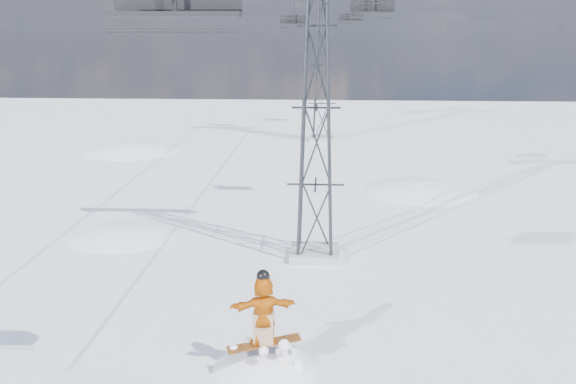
% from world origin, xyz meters
% --- Properties ---
extents(ground, '(120.00, 120.00, 0.00)m').
position_xyz_m(ground, '(0.00, 0.00, 0.00)').
color(ground, white).
rests_on(ground, ground).
extents(snow_terrain, '(39.00, 37.00, 22.00)m').
position_xyz_m(snow_terrain, '(-4.77, 21.24, -9.59)').
color(snow_terrain, white).
rests_on(snow_terrain, ground).
extents(lift_tower_near, '(5.20, 1.80, 11.43)m').
position_xyz_m(lift_tower_near, '(0.80, 8.00, 5.47)').
color(lift_tower_near, '#999999').
rests_on(lift_tower_near, ground).
extents(lift_tower_far, '(5.20, 1.80, 11.43)m').
position_xyz_m(lift_tower_far, '(0.80, 33.00, 5.47)').
color(lift_tower_far, '#999999').
rests_on(lift_tower_far, ground).
extents(lift_chair_near, '(2.20, 0.63, 2.73)m').
position_xyz_m(lift_chair_near, '(-1.40, -3.21, 8.67)').
color(lift_chair_near, black).
rests_on(lift_chair_near, ground).
extents(lift_chair_mid, '(1.86, 0.53, 2.31)m').
position_xyz_m(lift_chair_mid, '(3.00, 13.61, 9.00)').
color(lift_chair_mid, black).
rests_on(lift_chair_mid, ground).
extents(lift_chair_far, '(2.20, 0.63, 2.73)m').
position_xyz_m(lift_chair_far, '(-1.40, 35.85, 8.67)').
color(lift_chair_far, black).
rests_on(lift_chair_far, ground).
extents(lift_chair_extra, '(1.97, 0.57, 2.45)m').
position_xyz_m(lift_chair_extra, '(3.00, 39.28, 8.89)').
color(lift_chair_extra, black).
rests_on(lift_chair_extra, ground).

